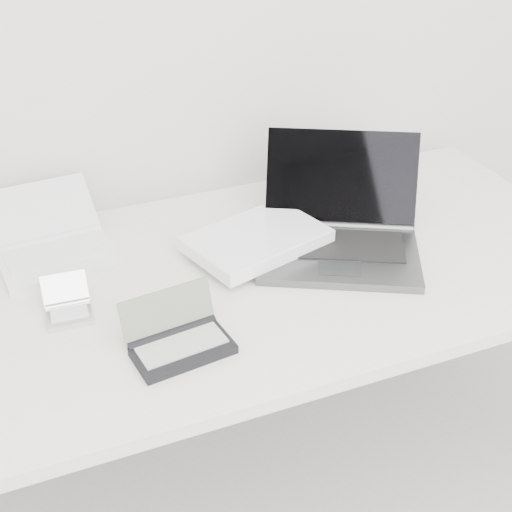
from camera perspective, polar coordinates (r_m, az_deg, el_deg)
name	(u,v)px	position (r m, az deg, el deg)	size (l,w,h in m)	color
desk	(261,284)	(1.63, 0.44, -2.26)	(1.60, 0.80, 0.73)	white
laptop_large	(304,236)	(1.65, 3.87, 1.64)	(0.60, 0.47, 0.23)	#505355
netbook_open_white	(53,246)	(1.70, -15.92, 0.81)	(0.28, 0.33, 0.11)	white
pda_silver	(68,308)	(1.50, -14.78, -4.08)	(0.10, 0.11, 0.07)	silver
palmtop_charcoal	(179,340)	(1.37, -6.22, -6.70)	(0.20, 0.16, 0.10)	black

